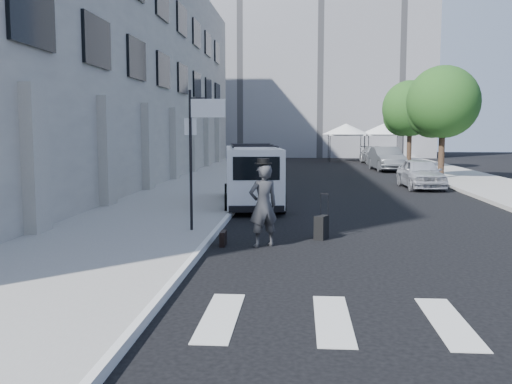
% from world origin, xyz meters
% --- Properties ---
extents(ground, '(120.00, 120.00, 0.00)m').
position_xyz_m(ground, '(0.00, 0.00, 0.00)').
color(ground, black).
rests_on(ground, ground).
extents(sidewalk_left, '(4.50, 48.00, 0.15)m').
position_xyz_m(sidewalk_left, '(-4.25, 16.00, 0.07)').
color(sidewalk_left, gray).
rests_on(sidewalk_left, ground).
extents(sidewalk_right, '(4.00, 56.00, 0.15)m').
position_xyz_m(sidewalk_right, '(9.00, 20.00, 0.07)').
color(sidewalk_right, gray).
rests_on(sidewalk_right, ground).
extents(building_left, '(10.00, 44.00, 12.00)m').
position_xyz_m(building_left, '(-11.50, 18.00, 6.00)').
color(building_left, gray).
rests_on(building_left, ground).
extents(building_far, '(22.00, 12.00, 25.00)m').
position_xyz_m(building_far, '(2.00, 50.00, 12.50)').
color(building_far, slate).
rests_on(building_far, ground).
extents(sign_pole, '(1.03, 0.07, 3.50)m').
position_xyz_m(sign_pole, '(-2.36, 3.20, 2.65)').
color(sign_pole, black).
rests_on(sign_pole, sidewalk_left).
extents(tree_near, '(3.80, 3.83, 6.03)m').
position_xyz_m(tree_near, '(7.50, 20.15, 3.97)').
color(tree_near, black).
rests_on(tree_near, ground).
extents(tree_far, '(3.80, 3.83, 6.03)m').
position_xyz_m(tree_far, '(7.50, 29.15, 3.97)').
color(tree_far, black).
rests_on(tree_far, ground).
extents(tent_left, '(4.00, 4.00, 3.20)m').
position_xyz_m(tent_left, '(4.00, 38.00, 2.71)').
color(tent_left, black).
rests_on(tent_left, ground).
extents(tent_right, '(4.00, 4.00, 3.20)m').
position_xyz_m(tent_right, '(7.20, 38.50, 2.71)').
color(tent_right, black).
rests_on(tent_right, ground).
extents(businessman, '(0.83, 0.73, 1.91)m').
position_xyz_m(businessman, '(-0.71, 2.00, 0.95)').
color(businessman, '#3B3B3E').
rests_on(businessman, ground).
extents(briefcase, '(0.12, 0.44, 0.34)m').
position_xyz_m(briefcase, '(-1.63, 2.00, 0.17)').
color(briefcase, black).
rests_on(briefcase, ground).
extents(suitcase, '(0.39, 0.47, 1.12)m').
position_xyz_m(suitcase, '(0.66, 3.00, 0.30)').
color(suitcase, black).
rests_on(suitcase, ground).
extents(cargo_van, '(2.44, 5.60, 2.06)m').
position_xyz_m(cargo_van, '(-1.52, 8.81, 1.08)').
color(cargo_van, white).
rests_on(cargo_van, ground).
extents(parked_car_a, '(1.77, 4.13, 1.39)m').
position_xyz_m(parked_car_a, '(5.65, 15.64, 0.69)').
color(parked_car_a, '#B5B7BE').
rests_on(parked_car_a, ground).
extents(parked_car_b, '(1.98, 4.84, 1.56)m').
position_xyz_m(parked_car_b, '(5.79, 27.04, 0.78)').
color(parked_car_b, '#565A5D').
rests_on(parked_car_b, ground).
extents(parked_car_c, '(2.23, 4.86, 1.38)m').
position_xyz_m(parked_car_c, '(6.06, 34.82, 0.69)').
color(parked_car_c, '#979A9E').
rests_on(parked_car_c, ground).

